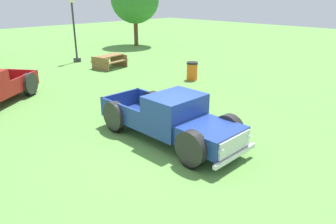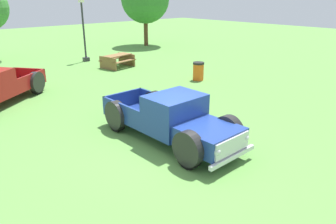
{
  "view_description": "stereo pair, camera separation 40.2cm",
  "coord_description": "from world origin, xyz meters",
  "px_view_note": "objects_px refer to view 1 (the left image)",
  "views": [
    {
      "loc": [
        -6.08,
        -5.97,
        4.26
      ],
      "look_at": [
        0.34,
        0.52,
        0.9
      ],
      "focal_mm": 34.19,
      "sensor_mm": 36.0,
      "label": 1
    },
    {
      "loc": [
        -5.79,
        -6.24,
        4.26
      ],
      "look_at": [
        0.34,
        0.52,
        0.9
      ],
      "focal_mm": 34.19,
      "sensor_mm": 36.0,
      "label": 2
    }
  ],
  "objects_px": {
    "lamp_post_near": "(74,28)",
    "picnic_table": "(110,60)",
    "pickup_truck_foreground": "(176,121)",
    "trash_can": "(192,71)"
  },
  "relations": [
    {
      "from": "pickup_truck_foreground",
      "to": "picnic_table",
      "type": "bearing_deg",
      "value": 65.17
    },
    {
      "from": "lamp_post_near",
      "to": "picnic_table",
      "type": "distance_m",
      "value": 3.58
    },
    {
      "from": "pickup_truck_foreground",
      "to": "trash_can",
      "type": "relative_size",
      "value": 5.19
    },
    {
      "from": "lamp_post_near",
      "to": "picnic_table",
      "type": "height_order",
      "value": "lamp_post_near"
    },
    {
      "from": "pickup_truck_foreground",
      "to": "trash_can",
      "type": "bearing_deg",
      "value": 37.73
    },
    {
      "from": "lamp_post_near",
      "to": "picnic_table",
      "type": "xyz_separation_m",
      "value": [
        0.48,
        -3.1,
        -1.72
      ]
    },
    {
      "from": "pickup_truck_foreground",
      "to": "lamp_post_near",
      "type": "xyz_separation_m",
      "value": [
        4.26,
        13.34,
        1.49
      ]
    },
    {
      "from": "pickup_truck_foreground",
      "to": "lamp_post_near",
      "type": "bearing_deg",
      "value": 72.28
    },
    {
      "from": "pickup_truck_foreground",
      "to": "picnic_table",
      "type": "xyz_separation_m",
      "value": [
        4.74,
        10.24,
        -0.22
      ]
    },
    {
      "from": "lamp_post_near",
      "to": "trash_can",
      "type": "xyz_separation_m",
      "value": [
        1.86,
        -8.61,
        -1.73
      ]
    }
  ]
}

